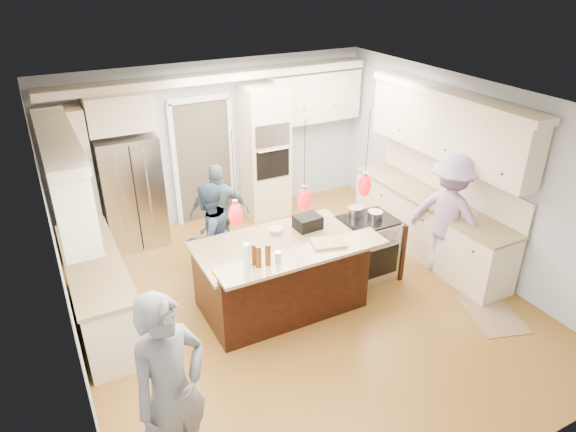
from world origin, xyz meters
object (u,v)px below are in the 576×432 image
object	(u,v)px
refrigerator	(131,192)
island_range	(367,248)
person_bar_end	(171,393)
person_far_left	(209,235)
kitchen_island	(281,274)

from	to	relation	value
refrigerator	island_range	bearing A→B (deg)	-42.59
person_bar_end	person_far_left	size ratio (longest dim) A/B	1.28
refrigerator	island_range	xyz separation A→B (m)	(2.71, -2.49, -0.44)
island_range	person_bar_end	size ratio (longest dim) A/B	0.48
person_bar_end	island_range	bearing A→B (deg)	8.05
kitchen_island	person_far_left	xyz separation A→B (m)	(-0.62, 0.94, 0.27)
kitchen_island	person_bar_end	world-z (taller)	person_bar_end
refrigerator	person_far_left	xyz separation A→B (m)	(0.68, -1.62, -0.15)
island_range	person_bar_end	xyz separation A→B (m)	(-3.32, -1.87, 0.50)
kitchen_island	island_range	distance (m)	1.41
island_range	person_bar_end	bearing A→B (deg)	-150.64
island_range	person_bar_end	distance (m)	3.84
refrigerator	person_bar_end	world-z (taller)	person_bar_end
refrigerator	person_bar_end	size ratio (longest dim) A/B	0.94
refrigerator	kitchen_island	xyz separation A→B (m)	(1.30, -2.57, -0.41)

